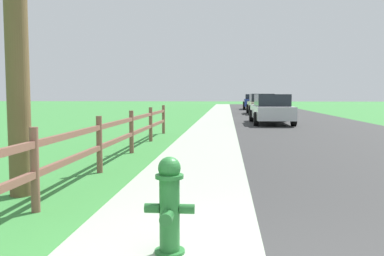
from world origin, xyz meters
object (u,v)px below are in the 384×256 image
object	(u,v)px
parked_car_blue	(254,101)
parked_car_beige	(261,104)
fire_hydrant	(169,204)
parked_suv_silver	(271,109)

from	to	relation	value
parked_car_blue	parked_car_beige	bearing A→B (deg)	-90.10
fire_hydrant	parked_suv_silver	world-z (taller)	parked_suv_silver
parked_suv_silver	parked_car_blue	size ratio (longest dim) A/B	1.09
parked_suv_silver	parked_car_beige	bearing A→B (deg)	87.97
fire_hydrant	parked_suv_silver	distance (m)	17.68
parked_car_beige	parked_car_blue	bearing A→B (deg)	89.90
fire_hydrant	parked_car_blue	bearing A→B (deg)	85.24
parked_suv_silver	parked_car_blue	bearing A→B (deg)	88.90
fire_hydrant	parked_suv_silver	bearing A→B (deg)	81.03
parked_suv_silver	parked_car_blue	distance (m)	20.34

